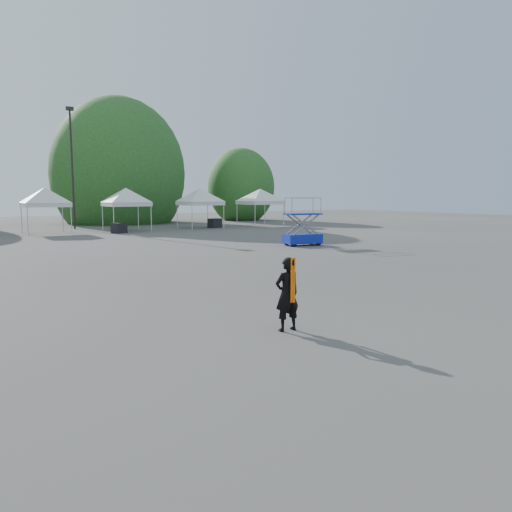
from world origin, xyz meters
TOP-DOWN VIEW (x-y plane):
  - ground at (0.00, 0.00)m, footprint 120.00×120.00m
  - light_pole_east at (3.00, 32.00)m, footprint 0.60×0.25m
  - tree_mid_e at (9.00, 39.00)m, footprint 5.12×5.12m
  - tree_far_e at (22.00, 37.00)m, footprint 3.84×3.84m
  - tent_e at (0.15, 28.15)m, footprint 4.35×4.35m
  - tent_f at (5.82, 27.27)m, footprint 4.36×4.36m
  - tent_g at (12.27, 27.55)m, footprint 4.42×4.42m
  - tent_h at (18.28, 27.46)m, footprint 4.63×4.63m
  - man at (-0.54, -2.37)m, footprint 0.58×0.39m
  - scissor_lift at (10.56, 11.34)m, footprint 2.19×1.34m
  - crate_mid at (4.71, 25.67)m, footprint 1.18×1.07m
  - crate_east at (13.46, 27.17)m, footprint 1.17×1.01m

SIDE VIEW (x-z plane):
  - ground at x=0.00m, z-range 0.00..0.00m
  - crate_mid at x=4.71m, z-range 0.00..0.74m
  - crate_east at x=13.46m, z-range 0.00..0.78m
  - man at x=-0.54m, z-range 0.00..1.56m
  - scissor_lift at x=10.56m, z-range 0.01..2.67m
  - tent_e at x=0.15m, z-range 1.12..5.00m
  - tent_f at x=5.82m, z-range 1.12..5.00m
  - tent_g at x=12.27m, z-range 1.12..5.00m
  - tent_h at x=18.28m, z-range 1.12..5.00m
  - tree_far_e at x=22.00m, z-range 0.70..6.55m
  - tree_mid_e at x=9.00m, z-range 0.94..8.74m
  - light_pole_east at x=3.00m, z-range 0.62..10.42m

